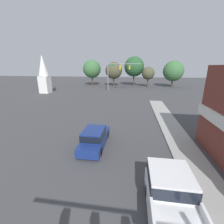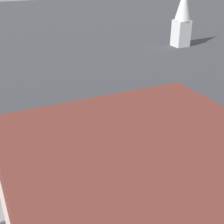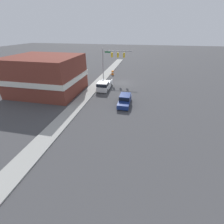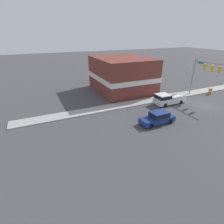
% 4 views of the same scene
% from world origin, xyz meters
% --- Properties ---
extents(car_lead, '(1.80, 4.88, 1.63)m').
position_xyz_m(car_lead, '(-1.85, 11.32, 0.84)').
color(car_lead, black).
rests_on(car_lead, ground).
extents(pickup_truck_parked, '(2.12, 5.60, 1.86)m').
position_xyz_m(pickup_truck_parked, '(3.24, 5.36, 0.91)').
color(pickup_truck_parked, black).
rests_on(pickup_truck_parked, ground).
extents(church_steeple, '(2.61, 2.61, 9.47)m').
position_xyz_m(church_steeple, '(-21.47, 36.26, 4.96)').
color(church_steeple, white).
rests_on(church_steeple, ground).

